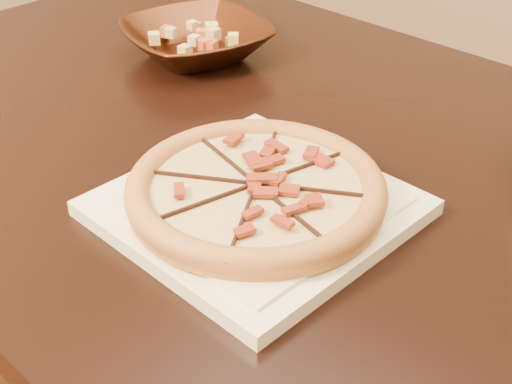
% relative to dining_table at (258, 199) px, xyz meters
% --- Properties ---
extents(dining_table, '(1.47, 1.05, 0.75)m').
position_rel_dining_table_xyz_m(dining_table, '(0.00, 0.00, 0.00)').
color(dining_table, black).
rests_on(dining_table, floor).
extents(plate, '(0.33, 0.33, 0.02)m').
position_rel_dining_table_xyz_m(plate, '(0.11, -0.15, 0.12)').
color(plate, '#FFF8CE').
rests_on(plate, dining_table).
extents(pizza, '(0.28, 0.28, 0.03)m').
position_rel_dining_table_xyz_m(pizza, '(0.11, -0.15, 0.14)').
color(pizza, '#A97A37').
rests_on(pizza, plate).
extents(bronze_bowl, '(0.30, 0.30, 0.06)m').
position_rel_dining_table_xyz_m(bronze_bowl, '(-0.23, 0.15, 0.13)').
color(bronze_bowl, '#492513').
rests_on(bronze_bowl, dining_table).
extents(mixed_dish, '(0.09, 0.11, 0.03)m').
position_rel_dining_table_xyz_m(mixed_dish, '(-0.23, 0.15, 0.17)').
color(mixed_dish, '#D3BB7E').
rests_on(mixed_dish, bronze_bowl).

